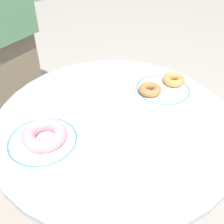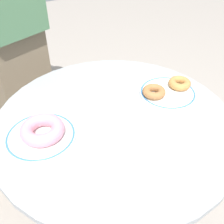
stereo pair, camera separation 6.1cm
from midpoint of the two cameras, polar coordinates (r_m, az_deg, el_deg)
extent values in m
cylinder|color=#999EA3|center=(0.81, -1.60, -1.98)|extent=(0.72, 0.72, 0.02)
cylinder|color=#999EA3|center=(1.08, -1.25, -16.37)|extent=(0.06, 0.06, 0.70)
cylinder|color=white|center=(0.76, -16.56, -6.04)|extent=(0.19, 0.19, 0.01)
torus|color=#3D75BC|center=(0.76, -16.61, -5.87)|extent=(0.19, 0.19, 0.01)
cylinder|color=white|center=(0.92, 8.80, 4.52)|extent=(0.18, 0.18, 0.01)
torus|color=#3D75BC|center=(0.92, 8.82, 4.69)|extent=(0.18, 0.18, 0.01)
torus|color=pink|center=(0.74, -16.34, -4.65)|extent=(0.16, 0.16, 0.04)
torus|color=#BC7F42|center=(0.95, 11.05, 6.64)|extent=(0.10, 0.10, 0.02)
torus|color=#A36B3D|center=(0.89, 6.09, 4.70)|extent=(0.11, 0.11, 0.02)
cube|color=white|center=(0.70, 9.33, -10.22)|extent=(0.12, 0.12, 0.01)
cube|color=brown|center=(1.39, -22.62, -0.97)|extent=(0.33, 0.43, 0.88)
camera|label=1|loc=(0.03, -92.20, -1.82)|focal=43.48mm
camera|label=2|loc=(0.03, 87.80, 1.82)|focal=43.48mm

